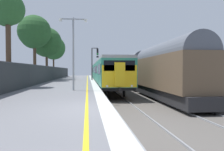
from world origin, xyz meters
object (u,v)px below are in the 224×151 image
(platform_lamp_mid, at_px, (73,47))
(background_tree_centre, at_px, (7,12))
(commuter_train_at_platform, at_px, (102,72))
(background_tree_left, at_px, (53,49))
(signal_gantry, at_px, (94,60))
(background_tree_right, at_px, (34,33))
(background_tree_back, at_px, (46,43))
(freight_train_adjacent_track, at_px, (145,69))

(platform_lamp_mid, distance_m, background_tree_centre, 7.68)
(commuter_train_at_platform, relative_size, background_tree_centre, 5.26)
(platform_lamp_mid, bearing_deg, background_tree_left, 101.70)
(background_tree_left, bearing_deg, platform_lamp_mid, -78.30)
(background_tree_left, bearing_deg, signal_gantry, -53.03)
(commuter_train_at_platform, distance_m, background_tree_right, 12.66)
(commuter_train_at_platform, relative_size, background_tree_left, 5.31)
(background_tree_centre, relative_size, background_tree_back, 0.97)
(commuter_train_at_platform, xyz_separation_m, background_tree_centre, (-9.28, -17.73, 5.24))
(signal_gantry, xyz_separation_m, background_tree_back, (-7.56, 2.65, 2.76))
(background_tree_right, bearing_deg, background_tree_left, 86.17)
(platform_lamp_mid, relative_size, background_tree_back, 0.63)
(platform_lamp_mid, xyz_separation_m, background_tree_right, (-6.40, 15.56, 3.53))
(background_tree_centre, bearing_deg, background_tree_back, 89.13)
(background_tree_left, distance_m, background_tree_centre, 23.50)
(background_tree_centre, xyz_separation_m, background_tree_back, (0.24, 16.05, -0.69))
(freight_train_adjacent_track, bearing_deg, background_tree_centre, -163.16)
(commuter_train_at_platform, distance_m, platform_lamp_mid, 21.76)
(signal_gantry, relative_size, platform_lamp_mid, 0.93)
(background_tree_left, xyz_separation_m, background_tree_centre, (-0.22, -23.48, 0.85))
(commuter_train_at_platform, bearing_deg, background_tree_centre, -117.63)
(freight_train_adjacent_track, distance_m, background_tree_back, 18.24)
(background_tree_centre, bearing_deg, background_tree_left, 89.47)
(commuter_train_at_platform, height_order, background_tree_back, background_tree_back)
(signal_gantry, relative_size, background_tree_centre, 0.60)
(freight_train_adjacent_track, distance_m, platform_lamp_mid, 10.82)
(platform_lamp_mid, distance_m, background_tree_right, 17.19)
(commuter_train_at_platform, xyz_separation_m, platform_lamp_mid, (-3.44, -21.41, 1.88))
(background_tree_centre, height_order, background_tree_right, background_tree_right)
(commuter_train_at_platform, bearing_deg, signal_gantry, -108.74)
(background_tree_back, bearing_deg, background_tree_right, -100.94)
(background_tree_back, bearing_deg, commuter_train_at_platform, 10.54)
(signal_gantry, distance_m, background_tree_back, 8.48)
(background_tree_right, bearing_deg, background_tree_back, 79.06)
(commuter_train_at_platform, bearing_deg, freight_train_adjacent_track, -73.71)
(background_tree_centre, bearing_deg, freight_train_adjacent_track, 16.84)
(freight_train_adjacent_track, bearing_deg, platform_lamp_mid, -134.02)
(background_tree_left, height_order, background_tree_back, background_tree_back)
(platform_lamp_mid, relative_size, background_tree_centre, 0.65)
(platform_lamp_mid, bearing_deg, background_tree_right, 112.36)
(commuter_train_at_platform, xyz_separation_m, background_tree_right, (-9.84, -5.85, 5.41))
(background_tree_left, height_order, background_tree_right, background_tree_right)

